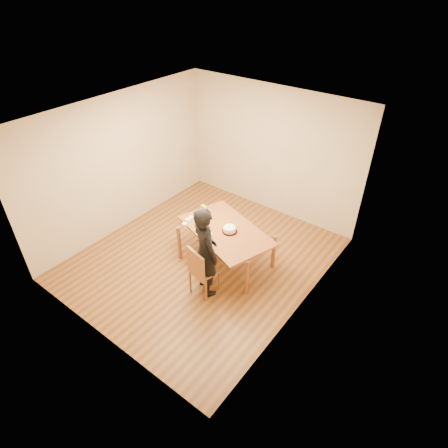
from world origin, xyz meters
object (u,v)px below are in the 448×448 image
Objects in this scene: dining_table at (226,231)px; dining_chair at (204,270)px; person at (205,252)px; cake_plate at (230,231)px; cake at (230,229)px.

dining_table is 4.20× the size of dining_chair.
person reaches higher than dining_chair.
dining_chair is at bearing -85.36° from cake_plate.
dining_table is 6.47× the size of cake_plate.
cake reaches higher than cake_plate.
dining_chair is at bearing -60.63° from dining_table.
dining_table is at bearing 114.98° from dining_chair.
dining_chair is 0.36m from person.
cake is 0.13× the size of person.
cake_plate is 0.04m from cake.
dining_table is 0.84m from dining_chair.
cake_plate is 0.73m from person.
cake_plate is at bearing -61.63° from person.
cake is (0.09, -0.01, 0.07)m from dining_table.
cake is at bearing 0.00° from cake_plate.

